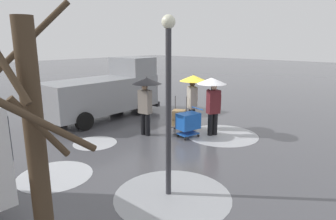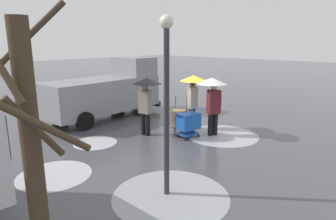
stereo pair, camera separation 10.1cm
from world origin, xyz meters
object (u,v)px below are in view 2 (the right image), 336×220
object	(u,v)px
pedestrian_white_side	(213,92)
pedestrian_black_side	(146,92)
shopping_cart_vendor	(188,122)
hand_dolly_boxes	(179,118)
cargo_van_parked_right	(107,91)
bare_tree_near	(33,159)
street_lamp	(167,90)
pedestrian_pink_side	(193,89)

from	to	relation	value
pedestrian_white_side	pedestrian_black_side	bearing A→B (deg)	41.54
shopping_cart_vendor	hand_dolly_boxes	world-z (taller)	hand_dolly_boxes
cargo_van_parked_right	bare_tree_near	distance (m)	9.58
shopping_cart_vendor	pedestrian_white_side	size ratio (longest dim) A/B	0.47
pedestrian_white_side	street_lamp	size ratio (longest dim) A/B	0.56
pedestrian_black_side	pedestrian_white_side	distance (m)	2.35
hand_dolly_boxes	pedestrian_white_side	world-z (taller)	pedestrian_white_side
pedestrian_white_side	cargo_van_parked_right	bearing A→B (deg)	9.93
pedestrian_black_side	bare_tree_near	distance (m)	6.87
hand_dolly_boxes	cargo_van_parked_right	bearing A→B (deg)	7.19
hand_dolly_boxes	bare_tree_near	xyz separation A→B (m)	(-3.35, 6.80, 1.44)
pedestrian_black_side	pedestrian_pink_side	bearing A→B (deg)	-113.92
bare_tree_near	shopping_cart_vendor	bearing A→B (deg)	-67.72
shopping_cart_vendor	pedestrian_white_side	bearing A→B (deg)	-123.52
cargo_van_parked_right	hand_dolly_boxes	size ratio (longest dim) A/B	4.10
cargo_van_parked_right	bare_tree_near	world-z (taller)	bare_tree_near
pedestrian_pink_side	pedestrian_black_side	xyz separation A→B (m)	(0.77, 1.73, 0.00)
bare_tree_near	street_lamp	xyz separation A→B (m)	(0.54, -3.03, 0.43)
pedestrian_pink_side	shopping_cart_vendor	bearing A→B (deg)	119.10
hand_dolly_boxes	pedestrian_pink_side	size ratio (longest dim) A/B	0.61
shopping_cart_vendor	pedestrian_black_side	size ratio (longest dim) A/B	0.47
cargo_van_parked_right	shopping_cart_vendor	size ratio (longest dim) A/B	5.30
cargo_van_parked_right	shopping_cart_vendor	world-z (taller)	cargo_van_parked_right
hand_dolly_boxes	bare_tree_near	distance (m)	7.71
pedestrian_black_side	pedestrian_white_side	size ratio (longest dim) A/B	1.00
shopping_cart_vendor	pedestrian_pink_side	distance (m)	1.45
bare_tree_near	street_lamp	world-z (taller)	bare_tree_near
pedestrian_pink_side	pedestrian_white_side	bearing A→B (deg)	170.25
pedestrian_white_side	shopping_cart_vendor	bearing A→B (deg)	56.48
shopping_cart_vendor	hand_dolly_boxes	xyz separation A→B (m)	(0.70, -0.34, -0.07)
pedestrian_pink_side	pedestrian_white_side	world-z (taller)	same
bare_tree_near	pedestrian_black_side	bearing A→B (deg)	-55.21
cargo_van_parked_right	hand_dolly_boxes	bearing A→B (deg)	-172.81
pedestrian_white_side	bare_tree_near	size ratio (longest dim) A/B	0.55
shopping_cart_vendor	pedestrian_pink_side	bearing A→B (deg)	-60.90
cargo_van_parked_right	pedestrian_black_side	distance (m)	3.34
street_lamp	bare_tree_near	bearing A→B (deg)	100.16
pedestrian_white_side	street_lamp	xyz separation A→B (m)	(-1.62, 4.17, 0.79)
cargo_van_parked_right	street_lamp	xyz separation A→B (m)	(-6.62, 3.29, 1.19)
cargo_van_parked_right	pedestrian_pink_side	bearing A→B (deg)	-165.38
cargo_van_parked_right	street_lamp	bearing A→B (deg)	153.58
shopping_cart_vendor	cargo_van_parked_right	bearing A→B (deg)	1.79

